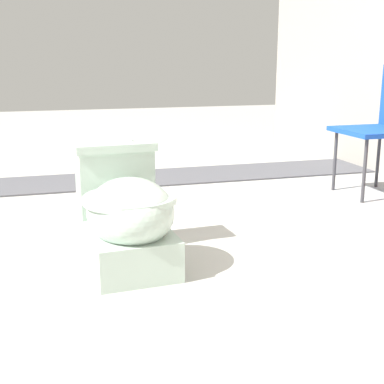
{
  "coord_description": "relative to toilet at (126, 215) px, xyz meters",
  "views": [
    {
      "loc": [
        2.45,
        -0.16,
        0.88
      ],
      "look_at": [
        0.24,
        0.48,
        0.3
      ],
      "focal_mm": 50.0,
      "sensor_mm": 36.0,
      "label": 1
    }
  ],
  "objects": [
    {
      "name": "ground_plane",
      "position": [
        -0.24,
        -0.18,
        -0.22
      ],
      "size": [
        14.0,
        14.0,
        0.0
      ],
      "primitive_type": "plane",
      "color": "#A8A59E"
    },
    {
      "name": "gravel_strip",
      "position": [
        -1.63,
        0.32,
        -0.21
      ],
      "size": [
        0.56,
        8.0,
        0.01
      ],
      "primitive_type": "cube",
      "color": "#4C4C51",
      "rests_on": "ground"
    },
    {
      "name": "toilet",
      "position": [
        0.0,
        0.0,
        0.0
      ],
      "size": [
        0.65,
        0.41,
        0.52
      ],
      "rotation": [
        0.0,
        0.0,
        0.06
      ],
      "color": "#B2C6B7",
      "rests_on": "ground"
    }
  ]
}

